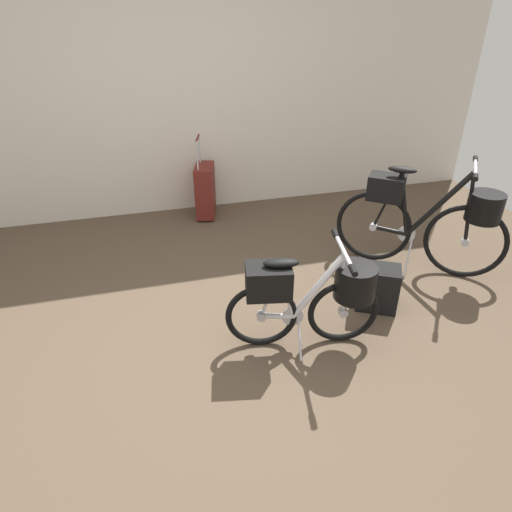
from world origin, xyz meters
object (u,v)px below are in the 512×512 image
object	(u,v)px
display_bike_left	(427,217)
backpack_on_floor	(378,287)
folding_bike_foreground	(311,294)
rolling_suitcase	(205,190)

from	to	relation	value
display_bike_left	backpack_on_floor	distance (m)	0.79
folding_bike_foreground	display_bike_left	bearing A→B (deg)	27.56
folding_bike_foreground	rolling_suitcase	world-z (taller)	rolling_suitcase
rolling_suitcase	display_bike_left	bearing A→B (deg)	-44.77
rolling_suitcase	folding_bike_foreground	bearing A→B (deg)	-82.03
folding_bike_foreground	backpack_on_floor	xyz separation A→B (m)	(0.63, 0.25, -0.22)
display_bike_left	backpack_on_floor	world-z (taller)	display_bike_left
rolling_suitcase	backpack_on_floor	distance (m)	2.14
display_bike_left	backpack_on_floor	xyz separation A→B (m)	(-0.60, -0.39, -0.31)
backpack_on_floor	folding_bike_foreground	bearing A→B (deg)	-158.38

